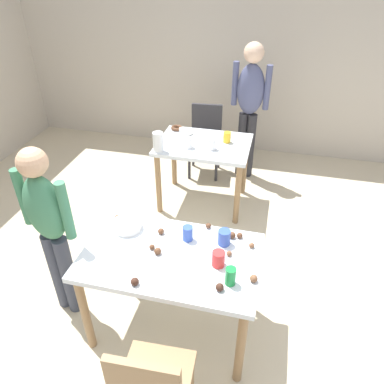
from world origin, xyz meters
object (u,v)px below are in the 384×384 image
Objects in this scene: person_adult_far at (250,100)px; pitcher_far at (158,142)px; person_girl_near at (49,223)px; dining_table_far at (204,153)px; chair_far_table at (206,136)px; dining_table_near at (171,266)px; soda_can at (230,276)px; mixing_bowl at (127,225)px.

person_adult_far reaches higher than pitcher_far.
person_girl_near is at bearing -103.16° from pitcher_far.
dining_table_far is 1.12× the size of chair_far_table.
dining_table_near is 0.83× the size of person_girl_near.
pitcher_far is (0.33, 1.43, -0.01)m from person_girl_near.
dining_table_far is 1.95m from soda_can.
soda_can is (0.81, -0.34, 0.03)m from mixing_bowl.
mixing_bowl is at bearing 157.06° from soda_can.
soda_can is (0.43, -0.15, 0.17)m from dining_table_near.
pitcher_far is (-0.16, 1.22, 0.07)m from mixing_bowl.
mixing_bowl is (-0.39, 0.19, 0.14)m from dining_table_near.
pitcher_far is at bearing 76.84° from person_girl_near.
dining_table_near is 5.89× the size of pitcher_far.
person_adult_far reaches higher than dining_table_far.
mixing_bowl is (0.49, 0.20, -0.08)m from person_girl_near.
person_girl_near is 2.70m from person_adult_far.
chair_far_table reaches higher than mixing_bowl.
person_adult_far is at bearing 52.37° from pitcher_far.
mixing_bowl is 1.02× the size of pitcher_far.
chair_far_table is 1.10m from pitcher_far.
person_adult_far reaches higher than person_girl_near.
dining_table_far is (-0.14, 1.70, -0.02)m from dining_table_near.
soda_can is at bearing -6.18° from person_girl_near.
chair_far_table is 0.53× the size of person_adult_far.
person_girl_near is at bearing -114.61° from person_adult_far.
pitcher_far is (-0.79, -1.02, -0.14)m from person_adult_far.
person_adult_far reaches higher than mixing_bowl.
chair_far_table is (-0.27, 2.42, -0.15)m from dining_table_near.
dining_table_far is 7.96× the size of soda_can.
person_adult_far is at bearing 84.33° from dining_table_near.
dining_table_near is at bearing -95.67° from person_adult_far.
chair_far_table is at bearing -178.19° from person_adult_far.
person_adult_far is 13.42× the size of soda_can.
person_girl_near is at bearing 173.82° from soda_can.
dining_table_far is 0.90m from person_adult_far.
dining_table_far is 4.68× the size of mixing_bowl.
mixing_bowl is (-0.12, -2.23, 0.29)m from chair_far_table.
pitcher_far is at bearing -144.39° from dining_table_far.
pitcher_far is at bearing 97.47° from mixing_bowl.
dining_table_near is at bearing -83.67° from chair_far_table.
person_girl_near reaches higher than soda_can.
mixing_bowl is at bearing -99.16° from dining_table_far.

